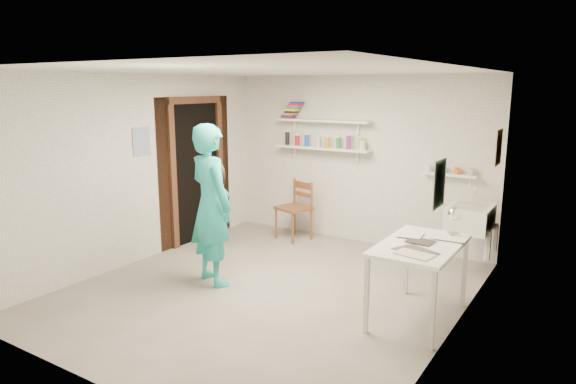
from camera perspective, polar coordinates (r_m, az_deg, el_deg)
The scene contains 27 objects.
floor at distance 5.87m, azimuth -2.12°, elevation -10.86°, with size 4.00×4.50×0.02m, color slate.
ceiling at distance 5.43m, azimuth -2.32°, elevation 13.46°, with size 4.00×4.50×0.02m, color silver.
wall_back at distance 7.47m, azimuth 7.66°, elevation 3.57°, with size 4.00×0.02×2.40m, color silver.
wall_front at distance 3.93m, azimuth -21.29°, elevation -4.49°, with size 4.00×0.02×2.40m, color silver.
wall_left at distance 6.85m, azimuth -16.23°, elevation 2.47°, with size 0.02×4.50×2.40m, color silver.
wall_right at distance 4.71m, azimuth 18.40°, elevation -1.68°, with size 0.02×4.50×2.40m, color silver.
doorway_recess at distance 7.59m, azimuth -10.13°, elevation 2.09°, with size 0.02×0.90×2.00m, color black.
corridor_box at distance 8.08m, azimuth -13.88°, elevation 2.86°, with size 1.40×1.50×2.10m, color brown.
door_lintel at distance 7.48m, azimuth -10.31°, elevation 10.03°, with size 0.06×1.05×0.10m, color brown.
door_jamb_near at distance 7.22m, azimuth -12.68°, elevation 1.50°, with size 0.06×0.10×2.00m, color brown.
door_jamb_far at distance 7.95m, azimuth -7.60°, elevation 2.60°, with size 0.06×0.10×2.00m, color brown.
shelf_lower at distance 7.56m, azimuth 3.82°, elevation 4.88°, with size 1.50×0.22×0.03m, color white.
shelf_upper at distance 7.52m, azimuth 3.86°, elevation 7.91°, with size 1.50×0.22×0.03m, color white.
ledge_shelf at distance 6.95m, azimuth 17.48°, elevation 1.86°, with size 0.70×0.14×0.03m, color white.
poster_left at distance 6.82m, azimuth -15.96°, elevation 5.42°, with size 0.01×0.28×0.36m, color #334C7F.
poster_right_a at distance 6.40m, azimuth 22.38°, elevation 4.61°, with size 0.01×0.34×0.42m, color #995933.
poster_right_b at distance 4.13m, azimuth 16.49°, elevation 0.89°, with size 0.01×0.30×0.38m, color #3F724C.
belfast_sink at distance 6.49m, azimuth 19.58°, elevation -2.73°, with size 0.48×0.60×0.30m, color white.
man at distance 5.88m, azimuth -8.53°, elevation -1.42°, with size 0.67×0.44×1.84m, color #23B0A5.
wall_clock at distance 6.02m, azimuth -7.89°, elevation 1.89°, with size 0.33×0.33×0.04m, color beige.
wooden_chair at distance 7.58m, azimuth 0.62°, elevation -1.80°, with size 0.44×0.42×0.95m, color brown.
work_table at distance 5.20m, azimuth 14.28°, elevation -9.62°, with size 0.69×1.15×0.77m, color white.
desk_lamp at distance 5.40m, azimuth 18.05°, elevation -2.32°, with size 0.14×0.14×0.14m, color silver.
spray_cans at distance 7.55m, azimuth 3.83°, elevation 5.64°, with size 1.29×0.06×0.17m.
book_stack at distance 7.77m, azimuth 0.46°, elevation 9.10°, with size 0.34×0.14×0.25m.
ledge_pots at distance 6.94m, azimuth 17.51°, elevation 2.34°, with size 0.48×0.07×0.09m.
papers at distance 5.07m, azimuth 14.50°, elevation -5.44°, with size 0.30×0.22×0.02m.
Camera 1 is at (3.08, -4.47, 2.24)m, focal length 32.00 mm.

